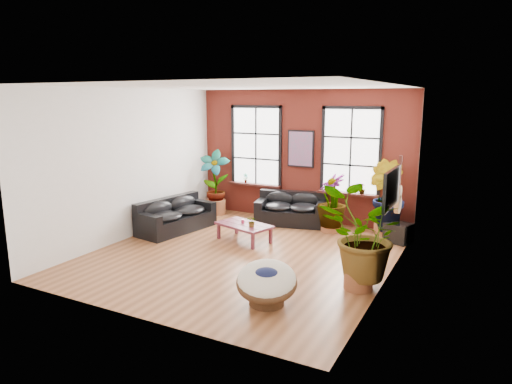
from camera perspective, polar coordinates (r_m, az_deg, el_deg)
room at (r=9.52m, az=-1.26°, el=2.43°), size 6.04×6.54×3.54m
sofa_back at (r=12.11m, az=4.42°, el=-2.21°), size 1.96×1.27×0.83m
sofa_left at (r=11.64m, az=-10.09°, el=-2.98°), size 1.18×2.16×0.81m
coffee_table at (r=10.61m, az=-1.49°, el=-4.26°), size 1.43×1.06×0.49m
papasan_chair at (r=7.45m, az=1.34°, el=-11.18°), size 1.29×1.29×0.74m
poster at (r=12.22m, az=5.61°, el=5.40°), size 0.74×0.06×0.98m
tv_wall_unit at (r=9.00m, az=16.80°, el=0.07°), size 0.13×1.86×1.20m
media_box at (r=11.05m, az=17.37°, el=-4.87°), size 0.67×0.62×0.46m
pot_back_left at (r=13.18m, az=-5.05°, el=-1.84°), size 0.72×0.72×0.41m
pot_back_right at (r=11.48m, az=15.79°, el=-4.36°), size 0.57×0.57×0.38m
pot_right_wall at (r=8.29m, az=12.68°, el=-10.49°), size 0.63×0.63×0.37m
pot_mid at (r=11.55m, az=9.22°, el=-4.12°), size 0.48×0.48×0.32m
floor_plant_back_left at (r=13.03m, az=-5.21°, el=1.56°), size 1.01×0.81×1.69m
floor_plant_back_right at (r=11.31m, az=15.95°, el=-0.44°), size 1.18×1.14×1.68m
floor_plant_right_wall at (r=8.05m, az=13.09°, el=-5.35°), size 1.88×1.82×1.60m
floor_plant_mid at (r=11.39m, az=9.46°, el=-1.04°), size 1.04×1.04×1.32m
table_plant at (r=10.31m, az=-0.50°, el=-3.72°), size 0.28×0.26×0.25m
sill_plant_left at (r=13.00m, az=-1.32°, el=1.75°), size 0.17×0.17×0.27m
sill_plant_right at (r=11.79m, az=13.12°, el=0.41°), size 0.19×0.19×0.27m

